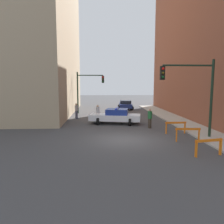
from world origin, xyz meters
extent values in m
plane|color=#424244|center=(0.00, 0.00, 0.00)|extent=(120.00, 120.00, 0.00)
cube|color=#B2ADA3|center=(6.20, 0.00, 0.06)|extent=(2.40, 44.00, 0.12)
cube|color=tan|center=(-12.00, 14.00, 11.76)|extent=(14.00, 20.00, 23.51)
cylinder|color=black|center=(5.90, 0.13, 2.72)|extent=(0.18, 0.18, 5.20)
cylinder|color=black|center=(4.20, 0.13, 4.92)|extent=(3.40, 0.12, 0.12)
cube|color=black|center=(2.50, 0.13, 4.42)|extent=(0.30, 0.22, 0.90)
sphere|color=red|center=(2.50, -0.01, 4.69)|extent=(0.18, 0.18, 0.18)
sphere|color=#4C3D0C|center=(2.50, -0.01, 4.42)|extent=(0.18, 0.18, 0.18)
sphere|color=#0C4219|center=(2.50, -0.01, 4.15)|extent=(0.18, 0.18, 0.18)
cylinder|color=black|center=(-4.40, 13.68, 2.60)|extent=(0.18, 0.18, 5.20)
cylinder|color=black|center=(-2.80, 13.68, 4.80)|extent=(3.20, 0.12, 0.12)
cube|color=black|center=(-1.20, 13.68, 4.30)|extent=(0.30, 0.22, 0.90)
sphere|color=red|center=(-1.20, 13.53, 4.57)|extent=(0.18, 0.18, 0.18)
sphere|color=#4C3D0C|center=(-1.20, 13.53, 4.30)|extent=(0.18, 0.18, 0.18)
sphere|color=#0C4219|center=(-1.20, 13.53, 4.03)|extent=(0.18, 0.18, 0.18)
cube|color=white|center=(-0.20, 6.05, 0.60)|extent=(4.97, 2.74, 0.55)
cube|color=navy|center=(-0.01, 6.01, 1.14)|extent=(2.26, 1.98, 0.52)
cylinder|color=black|center=(-1.79, 5.50, 0.33)|extent=(0.35, 0.69, 0.66)
cylinder|color=black|center=(-1.46, 7.17, 0.33)|extent=(0.35, 0.69, 0.66)
cylinder|color=black|center=(1.06, 4.93, 0.33)|extent=(0.35, 0.69, 0.66)
cylinder|color=black|center=(1.40, 6.60, 0.33)|extent=(0.35, 0.69, 0.66)
cube|color=#2633BF|center=(-0.01, 6.01, 1.46)|extent=(0.47, 1.40, 0.12)
cube|color=navy|center=(2.20, 18.00, 0.57)|extent=(2.13, 4.43, 0.52)
cube|color=#232833|center=(2.19, 17.83, 1.07)|extent=(1.72, 1.92, 0.48)
cylinder|color=black|center=(1.48, 19.39, 0.31)|extent=(0.64, 0.27, 0.62)
cylinder|color=black|center=(3.13, 19.26, 0.31)|extent=(0.64, 0.27, 0.62)
cylinder|color=black|center=(1.27, 16.74, 0.31)|extent=(0.64, 0.27, 0.62)
cylinder|color=black|center=(2.93, 16.61, 0.31)|extent=(0.64, 0.27, 0.62)
cylinder|color=#474C66|center=(-1.83, 7.31, 0.41)|extent=(0.33, 0.33, 0.82)
cylinder|color=#B2B2B7|center=(-1.83, 7.31, 1.13)|extent=(0.42, 0.42, 0.62)
sphere|color=tan|center=(-1.83, 7.31, 1.55)|extent=(0.26, 0.26, 0.22)
cylinder|color=#474C66|center=(-4.14, 9.33, 0.41)|extent=(0.39, 0.39, 0.82)
cylinder|color=#B2B2B7|center=(-4.14, 9.33, 1.13)|extent=(0.51, 0.51, 0.62)
sphere|color=tan|center=(-4.14, 9.33, 1.55)|extent=(0.31, 0.31, 0.22)
cylinder|color=#382D23|center=(2.59, 3.80, 0.41)|extent=(0.39, 0.39, 0.82)
cylinder|color=#236633|center=(2.59, 3.80, 1.13)|extent=(0.50, 0.50, 0.62)
sphere|color=tan|center=(2.59, 3.80, 1.55)|extent=(0.30, 0.30, 0.22)
cube|color=orange|center=(3.96, -3.55, 0.83)|extent=(1.58, 0.34, 0.14)
cube|color=orange|center=(3.25, -3.68, 0.45)|extent=(0.08, 0.17, 0.90)
cube|color=orange|center=(4.66, -3.42, 0.45)|extent=(0.08, 0.17, 0.90)
cube|color=orange|center=(4.04, -0.68, 0.83)|extent=(1.60, 0.16, 0.14)
cube|color=orange|center=(3.32, -0.63, 0.45)|extent=(0.06, 0.16, 0.90)
cube|color=orange|center=(4.76, -0.73, 0.45)|extent=(0.06, 0.16, 0.90)
cube|color=orange|center=(4.05, 1.64, 0.83)|extent=(1.60, 0.09, 0.14)
cube|color=orange|center=(3.33, 1.62, 0.45)|extent=(0.05, 0.16, 0.90)
cube|color=orange|center=(4.77, 1.66, 0.45)|extent=(0.05, 0.16, 0.90)
camera|label=1|loc=(-1.62, -14.15, 3.70)|focal=35.00mm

